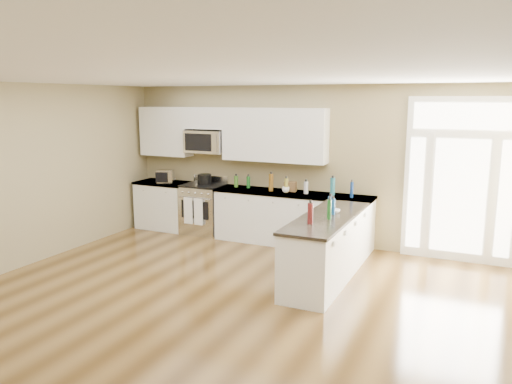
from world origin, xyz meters
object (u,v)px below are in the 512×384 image
peninsula_cabinet (327,250)px  stockpot (205,179)px  kitchen_range (203,209)px  toaster_oven (166,176)px

peninsula_cabinet → stockpot: stockpot is taller
peninsula_cabinet → kitchen_range: size_ratio=2.15×
kitchen_range → stockpot: stockpot is taller
peninsula_cabinet → stockpot: size_ratio=8.78×
peninsula_cabinet → toaster_oven: (-3.68, 1.35, 0.64)m
kitchen_range → stockpot: (-0.00, 0.07, 0.57)m
kitchen_range → toaster_oven: size_ratio=3.52×
peninsula_cabinet → stockpot: (-2.90, 1.52, 0.62)m
stockpot → peninsula_cabinet: bearing=-27.6°
peninsula_cabinet → toaster_oven: 3.97m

